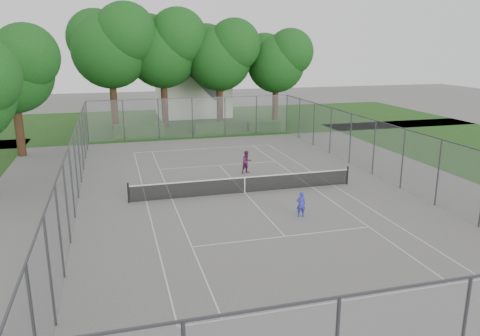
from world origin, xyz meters
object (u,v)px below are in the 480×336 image
object	(u,v)px
house	(192,81)
woman_player	(247,162)
tennis_net	(245,184)
girl_player	(301,204)

from	to	relation	value
house	woman_player	distance (m)	25.96
tennis_net	girl_player	world-z (taller)	girl_player
woman_player	girl_player	bearing A→B (deg)	-107.57
house	girl_player	world-z (taller)	house
tennis_net	house	world-z (taller)	house
woman_player	tennis_net	bearing A→B (deg)	-127.66
tennis_net	house	bearing A→B (deg)	85.66
tennis_net	woman_player	distance (m)	4.20
house	woman_player	xyz separation A→B (m)	(-0.97, -25.74, -3.26)
house	woman_player	size ratio (longest dim) A/B	6.71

